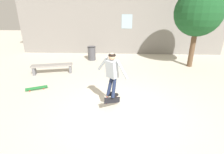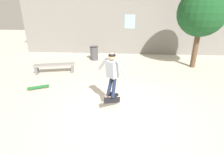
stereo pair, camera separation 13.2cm
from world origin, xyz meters
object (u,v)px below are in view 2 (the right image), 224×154
(trash_bin, at_px, (94,53))
(skateboard_flipping, at_px, (112,100))
(park_bench, at_px, (54,66))
(tree_right, at_px, (202,13))
(skater, at_px, (112,71))
(skateboard_resting, at_px, (38,87))

(trash_bin, height_order, skateboard_flipping, trash_bin)
(park_bench, xyz_separation_m, trash_bin, (1.57, 2.48, 0.10))
(tree_right, relative_size, skater, 2.86)
(skater, bearing_deg, skateboard_flipping, -123.03)
(tree_right, xyz_separation_m, park_bench, (-7.23, -1.50, -2.48))
(skateboard_resting, bearing_deg, skateboard_flipping, 130.87)
(tree_right, bearing_deg, skateboard_resting, -155.25)
(skater, distance_m, skateboard_flipping, 0.97)
(tree_right, distance_m, park_bench, 7.78)
(trash_bin, relative_size, skateboard_resting, 1.01)
(skater, bearing_deg, park_bench, 86.91)
(park_bench, relative_size, skater, 1.42)
(tree_right, relative_size, trash_bin, 4.72)
(skateboard_resting, bearing_deg, tree_right, 178.09)
(trash_bin, xyz_separation_m, skater, (1.53, -5.55, 0.84))
(tree_right, xyz_separation_m, skateboard_flipping, (-4.10, -4.62, -2.50))
(trash_bin, relative_size, skateboard_flipping, 1.32)
(skateboard_flipping, bearing_deg, park_bench, 83.98)
(park_bench, bearing_deg, tree_right, -1.76)
(trash_bin, height_order, skater, skater)
(tree_right, bearing_deg, trash_bin, 170.15)
(trash_bin, bearing_deg, skateboard_resting, -110.02)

